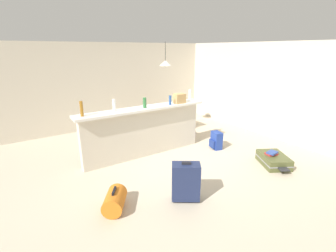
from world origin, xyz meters
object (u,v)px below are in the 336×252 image
(suitcase_flat_olive, at_px, (274,160))
(book_stack, at_px, (272,153))
(bottle_blue, at_px, (170,100))
(backpack_blue, at_px, (216,141))
(suitcase_upright_navy, at_px, (186,181))
(grocery_bag, at_px, (179,98))
(duffel_bag_orange, at_px, (115,201))
(dining_table, at_px, (167,109))
(pendant_lamp, at_px, (165,63))
(bottle_green, at_px, (145,103))
(bottle_amber, at_px, (82,109))
(dining_chair_near_partition, at_px, (176,119))
(bottle_clear, at_px, (190,95))
(bottle_white, at_px, (114,105))

(suitcase_flat_olive, distance_m, book_stack, 0.16)
(bottle_blue, distance_m, backpack_blue, 1.51)
(suitcase_flat_olive, height_order, suitcase_upright_navy, suitcase_upright_navy)
(grocery_bag, bearing_deg, duffel_bag_orange, -146.95)
(grocery_bag, height_order, dining_table, grocery_bag)
(suitcase_flat_olive, bearing_deg, pendant_lamp, 102.12)
(bottle_green, distance_m, backpack_blue, 1.99)
(bottle_amber, bearing_deg, suitcase_flat_olive, -30.25)
(pendant_lamp, bearing_deg, backpack_blue, -81.16)
(dining_chair_near_partition, height_order, suitcase_upright_navy, dining_chair_near_partition)
(suitcase_flat_olive, relative_size, backpack_blue, 2.11)
(grocery_bag, bearing_deg, suitcase_flat_olive, -59.47)
(bottle_blue, xyz_separation_m, suitcase_flat_olive, (1.38, -1.83, -1.11))
(pendant_lamp, distance_m, duffel_bag_orange, 4.19)
(suitcase_upright_navy, xyz_separation_m, book_stack, (2.25, 0.01, -0.07))
(backpack_blue, bearing_deg, dining_chair_near_partition, 105.51)
(dining_table, distance_m, pendant_lamp, 1.30)
(bottle_blue, xyz_separation_m, bottle_clear, (0.67, 0.13, 0.03))
(bottle_green, height_order, duffel_bag_orange, bottle_green)
(bottle_clear, relative_size, backpack_blue, 0.65)
(bottle_blue, distance_m, duffel_bag_orange, 2.62)
(bottle_white, relative_size, suitcase_upright_navy, 0.38)
(suitcase_flat_olive, bearing_deg, dining_chair_near_partition, 106.06)
(bottle_clear, xyz_separation_m, backpack_blue, (0.32, -0.66, -1.05))
(grocery_bag, distance_m, backpack_blue, 1.36)
(suitcase_upright_navy, height_order, duffel_bag_orange, suitcase_upright_navy)
(dining_chair_near_partition, relative_size, suitcase_flat_olive, 1.05)
(bottle_blue, bearing_deg, suitcase_upright_navy, -116.59)
(bottle_amber, xyz_separation_m, dining_chair_near_partition, (2.57, 0.61, -0.74))
(bottle_white, distance_m, bottle_clear, 1.94)
(bottle_clear, xyz_separation_m, suitcase_flat_olive, (0.71, -1.96, -1.14))
(bottle_amber, relative_size, duffel_bag_orange, 0.51)
(bottle_blue, height_order, dining_table, bottle_blue)
(bottle_green, bearing_deg, bottle_clear, 3.68)
(pendant_lamp, xyz_separation_m, book_stack, (0.64, -3.08, -1.69))
(bottle_white, bearing_deg, bottle_green, -5.03)
(book_stack, bearing_deg, bottle_clear, 109.55)
(bottle_clear, xyz_separation_m, book_stack, (0.68, -1.92, -0.99))
(bottle_white, xyz_separation_m, duffel_bag_orange, (-0.66, -1.52, -1.09))
(bottle_green, distance_m, suitcase_upright_navy, 2.07)
(bottle_blue, bearing_deg, bottle_white, 175.10)
(grocery_bag, distance_m, suitcase_flat_olive, 2.43)
(bottle_white, xyz_separation_m, dining_table, (2.03, 1.15, -0.59))
(dining_chair_near_partition, bearing_deg, bottle_clear, -88.25)
(book_stack, bearing_deg, dining_table, 101.14)
(bottle_green, height_order, suitcase_upright_navy, bottle_green)
(bottle_white, distance_m, bottle_blue, 1.28)
(bottle_amber, bearing_deg, suitcase_upright_navy, -61.62)
(bottle_blue, distance_m, dining_table, 1.57)
(suitcase_flat_olive, bearing_deg, bottle_green, 136.75)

